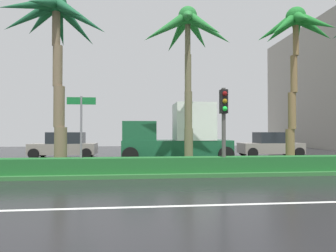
# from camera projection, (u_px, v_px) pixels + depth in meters

# --- Properties ---
(ground_plane) EXTENTS (90.00, 42.00, 0.10)m
(ground_plane) POSITION_uv_depth(u_px,v_px,m) (128.00, 170.00, 13.65)
(ground_plane) COLOR black
(near_lane_divider_stripe) EXTENTS (81.00, 0.14, 0.01)m
(near_lane_divider_stripe) POSITION_uv_depth(u_px,v_px,m) (117.00, 208.00, 6.69)
(near_lane_divider_stripe) COLOR white
(near_lane_divider_stripe) RESTS_ON ground_plane
(median_strip) EXTENTS (85.50, 4.00, 0.15)m
(median_strip) POSITION_uv_depth(u_px,v_px,m) (128.00, 170.00, 12.66)
(median_strip) COLOR #2D6B33
(median_strip) RESTS_ON ground_plane
(median_hedge) EXTENTS (76.50, 0.70, 0.60)m
(median_hedge) POSITION_uv_depth(u_px,v_px,m) (126.00, 165.00, 11.27)
(median_hedge) COLOR #1E6028
(median_hedge) RESTS_ON median_strip
(palm_tree_centre_left) EXTENTS (4.66, 4.81, 7.82)m
(palm_tree_centre_left) POSITION_uv_depth(u_px,v_px,m) (55.00, 29.00, 12.75)
(palm_tree_centre_left) COLOR #736148
(palm_tree_centre_left) RESTS_ON median_strip
(palm_tree_centre) EXTENTS (4.49, 4.56, 7.62)m
(palm_tree_centre) POSITION_uv_depth(u_px,v_px,m) (187.00, 36.00, 13.70)
(palm_tree_centre) COLOR brown
(palm_tree_centre) RESTS_ON median_strip
(palm_tree_centre_right) EXTENTS (3.60, 3.83, 7.50)m
(palm_tree_centre_right) POSITION_uv_depth(u_px,v_px,m) (295.00, 36.00, 13.52)
(palm_tree_centre_right) COLOR olive
(palm_tree_centre_right) RESTS_ON median_strip
(traffic_signal_median_right) EXTENTS (0.28, 0.43, 3.38)m
(traffic_signal_median_right) POSITION_uv_depth(u_px,v_px,m) (224.00, 114.00, 11.52)
(traffic_signal_median_right) COLOR #4C4C47
(traffic_signal_median_right) RESTS_ON median_strip
(street_name_sign) EXTENTS (1.10, 0.08, 3.00)m
(street_name_sign) POSITION_uv_depth(u_px,v_px,m) (81.00, 124.00, 11.12)
(street_name_sign) COLOR slate
(street_name_sign) RESTS_ON median_strip
(car_in_traffic_second) EXTENTS (4.30, 2.02, 1.72)m
(car_in_traffic_second) POSITION_uv_depth(u_px,v_px,m) (65.00, 145.00, 19.45)
(car_in_traffic_second) COLOR gray
(car_in_traffic_second) RESTS_ON ground_plane
(box_truck_lead) EXTENTS (6.40, 2.64, 3.46)m
(box_truck_lead) POSITION_uv_depth(u_px,v_px,m) (177.00, 135.00, 17.19)
(box_truck_lead) COLOR #195133
(box_truck_lead) RESTS_ON ground_plane
(car_in_traffic_third) EXTENTS (4.30, 2.02, 1.72)m
(car_in_traffic_third) POSITION_uv_depth(u_px,v_px,m) (271.00, 145.00, 20.34)
(car_in_traffic_third) COLOR gray
(car_in_traffic_third) RESTS_ON ground_plane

